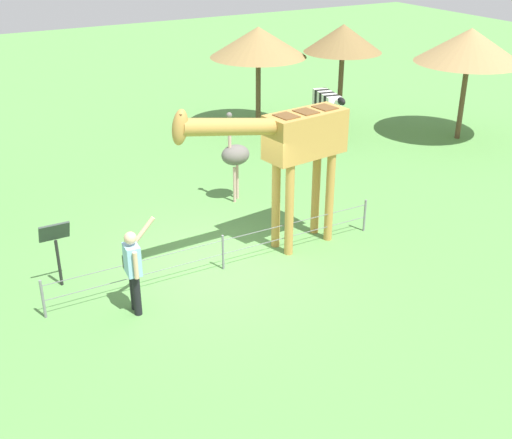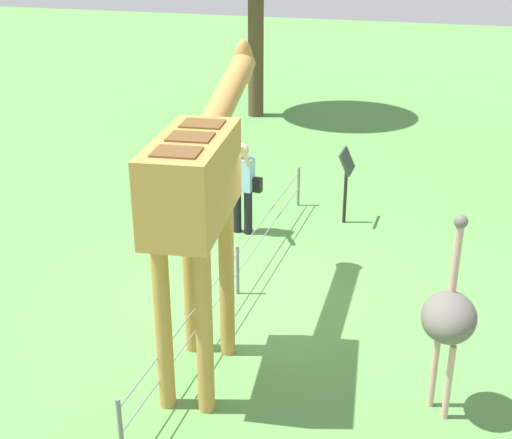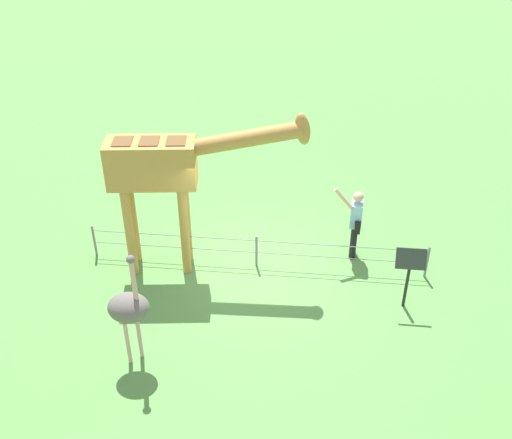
{
  "view_description": "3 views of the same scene",
  "coord_description": "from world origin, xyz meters",
  "views": [
    {
      "loc": [
        4.95,
        10.4,
        6.51
      ],
      "look_at": [
        -0.21,
        1.17,
        1.45
      ],
      "focal_mm": 45.73,
      "sensor_mm": 36.0,
      "label": 1
    },
    {
      "loc": [
        -8.17,
        -2.62,
        4.88
      ],
      "look_at": [
        -0.54,
        -0.24,
        1.43
      ],
      "focal_mm": 48.56,
      "sensor_mm": 36.0,
      "label": 2
    },
    {
      "loc": [
        1.08,
        -9.82,
        7.73
      ],
      "look_at": [
        0.01,
        0.07,
        1.25
      ],
      "focal_mm": 41.86,
      "sensor_mm": 36.0,
      "label": 3
    }
  ],
  "objects": [
    {
      "name": "ostrich",
      "position": [
        -1.79,
        -2.69,
        1.18
      ],
      "size": [
        0.7,
        0.56,
        2.25
      ],
      "color": "#CC9E93",
      "rests_on": "ground_plane"
    },
    {
      "name": "visitor",
      "position": [
        2.02,
        0.79,
        0.9
      ],
      "size": [
        0.64,
        0.59,
        1.72
      ],
      "color": "black",
      "rests_on": "ground_plane"
    },
    {
      "name": "giraffe",
      "position": [
        -1.66,
        0.04,
        2.3
      ],
      "size": [
        3.93,
        0.99,
        3.45
      ],
      "color": "#BC8942",
      "rests_on": "ground_plane"
    },
    {
      "name": "wire_fence",
      "position": [
        0.0,
        0.2,
        0.4
      ],
      "size": [
        7.05,
        0.05,
        0.75
      ],
      "color": "slate",
      "rests_on": "ground_plane"
    },
    {
      "name": "ground_plane",
      "position": [
        0.0,
        0.0,
        0.0
      ],
      "size": [
        60.0,
        60.0,
        0.0
      ],
      "primitive_type": "plane",
      "color": "#568E47"
    },
    {
      "name": "info_sign",
      "position": [
        2.97,
        -0.76,
        0.95
      ],
      "size": [
        0.56,
        0.21,
        1.32
      ],
      "color": "black",
      "rests_on": "ground_plane"
    }
  ]
}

